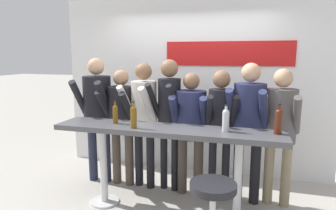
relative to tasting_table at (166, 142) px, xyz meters
The scene contains 15 objects.
back_wall 1.52m from the tasting_table, 89.75° to the left, with size 4.24×0.12×2.75m.
tasting_table is the anchor object (origin of this frame).
bar_stool 0.95m from the tasting_table, 43.42° to the right, with size 0.46×0.46×0.70m.
person_far_left 1.36m from the tasting_table, 154.31° to the left, with size 0.48×0.58×1.81m.
person_left 1.02m from the tasting_table, 145.09° to the left, with size 0.48×0.56×1.65m.
person_center_left 0.79m from the tasting_table, 130.49° to the left, with size 0.49×0.60×1.75m.
person_center 0.67m from the tasting_table, 103.01° to the left, with size 0.42×0.56×1.80m.
person_center_right 0.59m from the tasting_table, 72.67° to the left, with size 0.49×0.56×1.63m.
person_right 0.77m from the tasting_table, 42.02° to the left, with size 0.43×0.55×1.67m.
person_far_right 1.06m from the tasting_table, 30.09° to the left, with size 0.51×0.61×1.76m.
person_rightmost 1.39m from the tasting_table, 23.36° to the left, with size 0.48×0.58×1.70m.
wine_bottle_0 0.73m from the tasting_table, ahead, with size 0.08×0.08×0.30m.
wine_bottle_1 0.48m from the tasting_table, 161.07° to the right, with size 0.07×0.07×0.31m.
wine_bottle_2 1.25m from the tasting_table, ahead, with size 0.08×0.08×0.32m.
wine_bottle_3 0.71m from the tasting_table, behind, with size 0.06×0.06×0.27m.
Camera 1 is at (0.95, -3.18, 1.87)m, focal length 32.00 mm.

